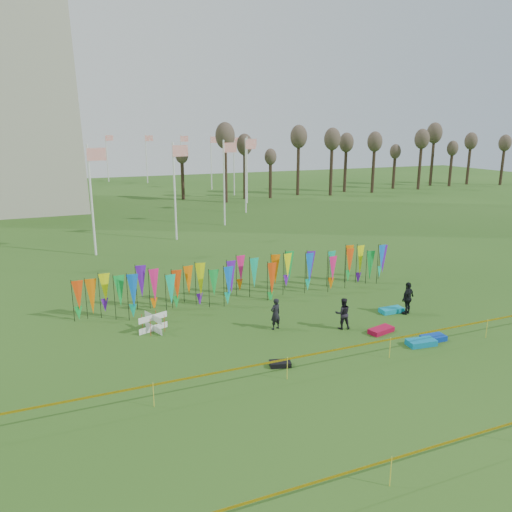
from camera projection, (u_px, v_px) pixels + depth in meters
name	position (u px, v px, depth m)	size (l,w,h in m)	color
ground	(314.00, 357.00, 20.61)	(160.00, 160.00, 0.00)	#254B15
flagpole_ring	(5.00, 173.00, 57.34)	(57.40, 56.16, 8.00)	silver
banner_row	(251.00, 275.00, 27.30)	(18.64, 0.64, 2.22)	black
caution_tape_near	(326.00, 353.00, 19.19)	(26.00, 0.02, 0.90)	#E2B504
caution_tape_far	(442.00, 446.00, 13.61)	(26.00, 0.02, 0.90)	#E2B504
tree_line	(364.00, 149.00, 70.22)	(53.92, 1.92, 7.84)	#3B2A1D
box_kite	(153.00, 323.00, 23.03)	(0.76, 0.76, 0.84)	red
person_left	(275.00, 314.00, 23.22)	(0.55, 0.40, 1.52)	black
person_mid	(343.00, 313.00, 23.29)	(0.73, 0.45, 1.51)	black
person_right	(408.00, 298.00, 25.09)	(0.98, 0.56, 1.68)	black
kite_bag_turquoise	(421.00, 342.00, 21.66)	(1.25, 0.63, 0.25)	#0B7CAA
kite_bag_blue	(433.00, 338.00, 22.14)	(1.09, 0.57, 0.23)	#0A39B1
kite_bag_red	(381.00, 330.00, 22.99)	(1.23, 0.57, 0.23)	#A80B31
kite_bag_black	(280.00, 364.00, 19.78)	(0.83, 0.48, 0.19)	black
kite_bag_teal	(391.00, 310.00, 25.48)	(1.22, 0.58, 0.23)	#0D9BBC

